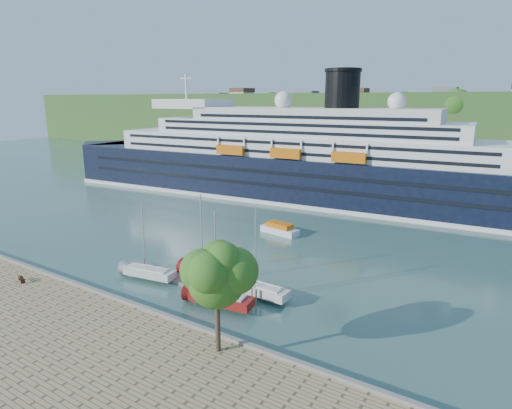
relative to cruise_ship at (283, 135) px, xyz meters
name	(u,v)px	position (x,y,z in m)	size (l,w,h in m)	color
ground	(111,304)	(9.75, -56.78, -14.00)	(400.00, 400.00, 0.00)	#335A55
far_hillside	(416,125)	(9.75, 88.22, -2.00)	(400.00, 50.00, 24.00)	#2C5221
quay_coping	(109,295)	(9.75, -56.98, -12.85)	(220.00, 0.50, 0.30)	slate
cruise_ship	(283,135)	(0.00, 0.00, 0.00)	(124.68, 18.16, 28.00)	black
park_bench	(21,278)	(-2.15, -59.88, -12.53)	(1.47, 0.60, 0.95)	#492515
promenade_tree	(217,293)	(26.10, -58.87, -7.61)	(6.51, 6.51, 10.78)	#255616
floating_pontoon	(182,280)	(12.24, -48.07, -13.78)	(19.87, 2.43, 0.44)	gray
sailboat_white_near	(148,243)	(8.57, -49.84, -9.18)	(7.46, 2.07, 9.63)	silver
sailboat_red	(205,243)	(15.33, -47.09, -8.67)	(8.25, 2.29, 10.66)	maroon
sailboat_white_far	(260,256)	(22.81, -46.80, -8.93)	(7.85, 2.18, 10.14)	silver
tender_launch	(280,228)	(13.10, -24.69, -13.07)	(6.74, 2.31, 1.86)	#CF630C
sailboat_extra	(220,263)	(20.54, -51.00, -8.87)	(7.93, 2.20, 10.25)	maroon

